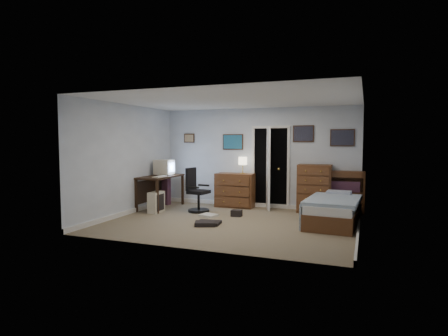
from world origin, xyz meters
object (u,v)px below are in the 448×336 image
(office_chair, at_px, (197,195))
(bed, at_px, (333,210))
(low_dresser, at_px, (235,190))
(tall_dresser, at_px, (314,189))
(computer_desk, at_px, (157,183))

(office_chair, xyz_separation_m, bed, (3.14, -0.24, -0.12))
(office_chair, bearing_deg, low_dresser, 62.91)
(low_dresser, distance_m, tall_dresser, 1.98)
(office_chair, relative_size, bed, 0.55)
(office_chair, xyz_separation_m, tall_dresser, (2.62, 0.91, 0.16))
(low_dresser, bearing_deg, office_chair, -126.68)
(low_dresser, bearing_deg, computer_desk, -157.48)
(computer_desk, xyz_separation_m, office_chair, (1.14, -0.12, -0.22))
(tall_dresser, height_order, bed, tall_dresser)
(low_dresser, relative_size, tall_dresser, 0.85)
(computer_desk, distance_m, low_dresser, 1.97)
(low_dresser, xyz_separation_m, tall_dresser, (1.98, -0.02, 0.14))
(computer_desk, height_order, tall_dresser, tall_dresser)
(office_chair, height_order, low_dresser, office_chair)
(tall_dresser, bearing_deg, office_chair, -161.65)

